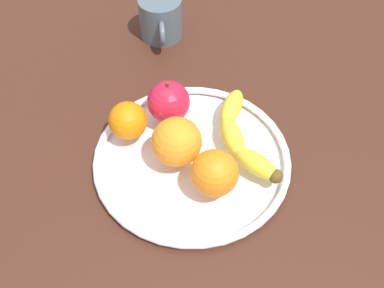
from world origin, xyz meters
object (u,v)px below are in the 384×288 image
object	(u,v)px
orange_front_right	(176,140)
ambient_mug	(161,18)
orange_center	(215,173)
orange_back_right	(128,121)
fruit_bowl	(192,159)
banana	(241,137)
apple	(169,102)

from	to	relation	value
orange_front_right	ambient_mug	world-z (taller)	orange_front_right
orange_center	ambient_mug	world-z (taller)	orange_center
orange_back_right	fruit_bowl	bearing A→B (deg)	59.74
orange_back_right	ambient_mug	distance (cm)	27.15
orange_back_right	orange_center	distance (cm)	16.76
fruit_bowl	banana	bearing A→B (deg)	102.90
fruit_bowl	ambient_mug	xyz separation A→B (cm)	(-31.87, -2.87, 3.17)
apple	ambient_mug	bearing A→B (deg)	179.86
orange_center	apple	bearing A→B (deg)	-158.95
fruit_bowl	banana	distance (cm)	8.48
ambient_mug	orange_back_right	bearing A→B (deg)	-14.18
fruit_bowl	orange_front_right	bearing A→B (deg)	-99.34
fruit_bowl	orange_center	size ratio (longest dim) A/B	4.42
apple	orange_front_right	distance (cm)	8.21
banana	orange_back_right	bearing A→B (deg)	-111.50
orange_front_right	orange_back_right	bearing A→B (deg)	-125.63
orange_front_right	ambient_mug	bearing A→B (deg)	-178.95
orange_front_right	ambient_mug	distance (cm)	31.53
fruit_bowl	apple	size ratio (longest dim) A/B	3.99
apple	orange_center	size ratio (longest dim) A/B	1.11
apple	orange_front_right	xyz separation A→B (cm)	(8.18, 0.63, 0.33)
fruit_bowl	banana	size ratio (longest dim) A/B	1.56
orange_back_right	orange_center	xyz separation A→B (cm)	(11.52, 12.18, 0.43)
fruit_bowl	banana	world-z (taller)	banana
fruit_bowl	apple	world-z (taller)	apple
fruit_bowl	orange_center	xyz separation A→B (cm)	(5.96, 2.65, 4.38)
orange_front_right	orange_center	bearing A→B (deg)	38.00
banana	apple	world-z (taller)	apple
orange_front_right	orange_back_right	size ratio (longest dim) A/B	1.24
fruit_bowl	ambient_mug	bearing A→B (deg)	-174.85
orange_back_right	ambient_mug	xyz separation A→B (cm)	(-26.31, 6.65, -0.78)
apple	orange_front_right	world-z (taller)	apple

